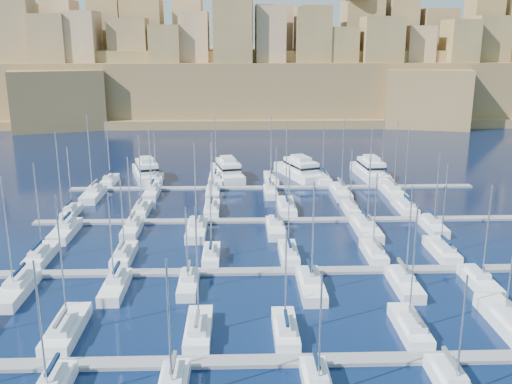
{
  "coord_description": "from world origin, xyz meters",
  "views": [
    {
      "loc": [
        -7.19,
        -83.07,
        30.66
      ],
      "look_at": [
        -4.33,
        6.0,
        6.37
      ],
      "focal_mm": 40.0,
      "sensor_mm": 36.0,
      "label": 1
    }
  ],
  "objects_px": {
    "sailboat_4": "(410,327)",
    "motor_yacht_d": "(370,170)",
    "motor_yacht_b": "(227,171)",
    "motor_yacht_c": "(300,170)",
    "motor_yacht_a": "(147,171)",
    "sailboat_2": "(198,330)"
  },
  "relations": [
    {
      "from": "motor_yacht_b",
      "to": "motor_yacht_d",
      "type": "height_order",
      "value": "same"
    },
    {
      "from": "sailboat_2",
      "to": "motor_yacht_b",
      "type": "distance_m",
      "value": 69.96
    },
    {
      "from": "motor_yacht_a",
      "to": "motor_yacht_d",
      "type": "relative_size",
      "value": 1.02
    },
    {
      "from": "sailboat_2",
      "to": "motor_yacht_c",
      "type": "xyz_separation_m",
      "value": [
        18.25,
        70.51,
        0.98
      ]
    },
    {
      "from": "motor_yacht_a",
      "to": "motor_yacht_d",
      "type": "xyz_separation_m",
      "value": [
        50.17,
        0.02,
        0.0
      ]
    },
    {
      "from": "sailboat_4",
      "to": "motor_yacht_c",
      "type": "xyz_separation_m",
      "value": [
        -4.35,
        70.54,
        0.98
      ]
    },
    {
      "from": "sailboat_4",
      "to": "sailboat_2",
      "type": "bearing_deg",
      "value": 179.91
    },
    {
      "from": "sailboat_2",
      "to": "sailboat_4",
      "type": "distance_m",
      "value": 22.6
    },
    {
      "from": "motor_yacht_b",
      "to": "motor_yacht_d",
      "type": "relative_size",
      "value": 1.03
    },
    {
      "from": "sailboat_2",
      "to": "motor_yacht_c",
      "type": "bearing_deg",
      "value": 75.49
    },
    {
      "from": "sailboat_4",
      "to": "motor_yacht_b",
      "type": "relative_size",
      "value": 0.85
    },
    {
      "from": "motor_yacht_a",
      "to": "sailboat_4",
      "type": "bearing_deg",
      "value": -61.05
    },
    {
      "from": "sailboat_2",
      "to": "motor_yacht_d",
      "type": "distance_m",
      "value": 77.75
    },
    {
      "from": "motor_yacht_b",
      "to": "motor_yacht_d",
      "type": "xyz_separation_m",
      "value": [
        32.17,
        -0.06,
        0.0
      ]
    },
    {
      "from": "sailboat_4",
      "to": "motor_yacht_d",
      "type": "height_order",
      "value": "sailboat_4"
    },
    {
      "from": "motor_yacht_a",
      "to": "sailboat_2",
      "type": "bearing_deg",
      "value": -77.05
    },
    {
      "from": "motor_yacht_c",
      "to": "motor_yacht_d",
      "type": "xyz_separation_m",
      "value": [
        15.86,
        -0.64,
        0.0
      ]
    },
    {
      "from": "motor_yacht_b",
      "to": "motor_yacht_c",
      "type": "distance_m",
      "value": 16.32
    },
    {
      "from": "sailboat_4",
      "to": "motor_yacht_c",
      "type": "height_order",
      "value": "sailboat_4"
    },
    {
      "from": "motor_yacht_b",
      "to": "motor_yacht_d",
      "type": "bearing_deg",
      "value": -0.11
    },
    {
      "from": "motor_yacht_d",
      "to": "motor_yacht_b",
      "type": "bearing_deg",
      "value": 179.89
    },
    {
      "from": "sailboat_2",
      "to": "motor_yacht_a",
      "type": "bearing_deg",
      "value": 102.95
    }
  ]
}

